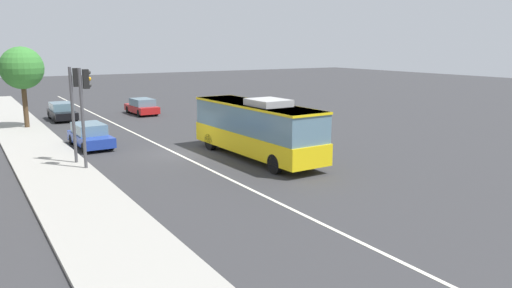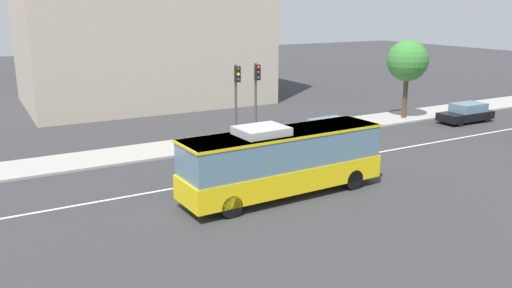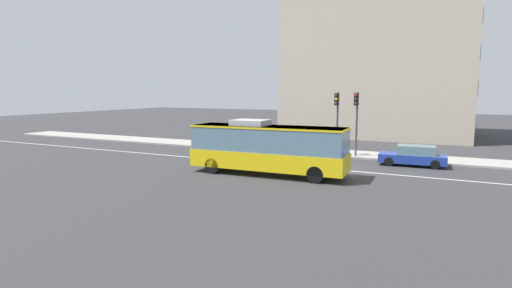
{
  "view_description": "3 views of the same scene",
  "coord_description": "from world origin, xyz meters",
  "px_view_note": "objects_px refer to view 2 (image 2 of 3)",
  "views": [
    {
      "loc": [
        -26.73,
        10.77,
        6.35
      ],
      "look_at": [
        -6.41,
        -1.64,
        1.51
      ],
      "focal_mm": 34.56,
      "sensor_mm": 36.0,
      "label": 1
    },
    {
      "loc": [
        -16.15,
        -23.2,
        8.7
      ],
      "look_at": [
        -3.69,
        -1.23,
        2.03
      ],
      "focal_mm": 36.89,
      "sensor_mm": 36.0,
      "label": 2
    },
    {
      "loc": [
        6.66,
        -26.18,
        5.25
      ],
      "look_at": [
        -4.92,
        -2.17,
        1.73
      ],
      "focal_mm": 28.0,
      "sensor_mm": 36.0,
      "label": 3
    }
  ],
  "objects_px": {
    "transit_bus": "(283,159)",
    "sedan_black": "(466,113)",
    "traffic_light_near_corner": "(257,89)",
    "sedan_blue": "(327,130)",
    "street_tree_kerbside_left": "(408,61)",
    "traffic_light_mid_block": "(237,92)"
  },
  "relations": [
    {
      "from": "sedan_blue",
      "to": "traffic_light_mid_block",
      "type": "height_order",
      "value": "traffic_light_mid_block"
    },
    {
      "from": "sedan_black",
      "to": "traffic_light_mid_block",
      "type": "bearing_deg",
      "value": -5.96
    },
    {
      "from": "sedan_black",
      "to": "sedan_blue",
      "type": "bearing_deg",
      "value": -2.38
    },
    {
      "from": "transit_bus",
      "to": "traffic_light_near_corner",
      "type": "xyz_separation_m",
      "value": [
        3.66,
        8.9,
        1.75
      ]
    },
    {
      "from": "sedan_blue",
      "to": "sedan_black",
      "type": "bearing_deg",
      "value": 174.84
    },
    {
      "from": "traffic_light_mid_block",
      "to": "sedan_blue",
      "type": "bearing_deg",
      "value": 78.91
    },
    {
      "from": "traffic_light_near_corner",
      "to": "street_tree_kerbside_left",
      "type": "height_order",
      "value": "street_tree_kerbside_left"
    },
    {
      "from": "sedan_black",
      "to": "traffic_light_near_corner",
      "type": "relative_size",
      "value": 0.87
    },
    {
      "from": "street_tree_kerbside_left",
      "to": "transit_bus",
      "type": "bearing_deg",
      "value": -150.77
    },
    {
      "from": "traffic_light_near_corner",
      "to": "traffic_light_mid_block",
      "type": "distance_m",
      "value": 1.51
    },
    {
      "from": "traffic_light_near_corner",
      "to": "street_tree_kerbside_left",
      "type": "xyz_separation_m",
      "value": [
        13.86,
        0.9,
        1.0
      ]
    },
    {
      "from": "sedan_black",
      "to": "street_tree_kerbside_left",
      "type": "height_order",
      "value": "street_tree_kerbside_left"
    },
    {
      "from": "transit_bus",
      "to": "sedan_black",
      "type": "bearing_deg",
      "value": 15.71
    },
    {
      "from": "transit_bus",
      "to": "sedan_blue",
      "type": "bearing_deg",
      "value": 39.92
    },
    {
      "from": "transit_bus",
      "to": "sedan_black",
      "type": "distance_m",
      "value": 21.93
    },
    {
      "from": "transit_bus",
      "to": "traffic_light_near_corner",
      "type": "relative_size",
      "value": 1.94
    },
    {
      "from": "transit_bus",
      "to": "traffic_light_near_corner",
      "type": "height_order",
      "value": "traffic_light_near_corner"
    },
    {
      "from": "sedan_black",
      "to": "street_tree_kerbside_left",
      "type": "relative_size",
      "value": 0.73
    },
    {
      "from": "traffic_light_near_corner",
      "to": "sedan_blue",
      "type": "bearing_deg",
      "value": 74.82
    },
    {
      "from": "sedan_blue",
      "to": "traffic_light_near_corner",
      "type": "xyz_separation_m",
      "value": [
        -4.46,
        1.64,
        2.84
      ]
    },
    {
      "from": "sedan_blue",
      "to": "traffic_light_mid_block",
      "type": "distance_m",
      "value": 6.76
    },
    {
      "from": "sedan_black",
      "to": "street_tree_kerbside_left",
      "type": "distance_m",
      "value": 6.0
    }
  ]
}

